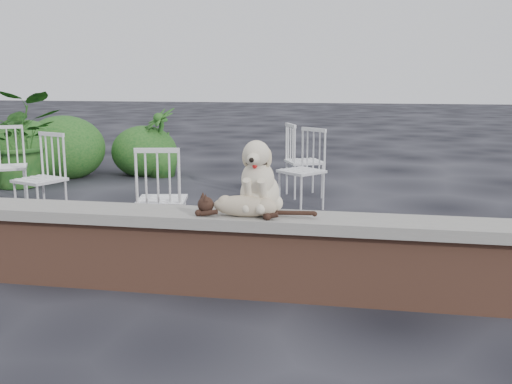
% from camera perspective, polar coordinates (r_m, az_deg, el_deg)
% --- Properties ---
extents(ground, '(60.00, 60.00, 0.00)m').
position_cam_1_polar(ground, '(4.60, -15.26, -8.54)').
color(ground, black).
rests_on(ground, ground).
extents(brick_wall, '(6.00, 0.30, 0.50)m').
position_cam_1_polar(brick_wall, '(4.53, -15.42, -5.55)').
color(brick_wall, brown).
rests_on(brick_wall, ground).
extents(capstone, '(6.20, 0.40, 0.08)m').
position_cam_1_polar(capstone, '(4.45, -15.62, -1.98)').
color(capstone, slate).
rests_on(capstone, brick_wall).
extents(dog, '(0.37, 0.48, 0.53)m').
position_cam_1_polar(dog, '(4.09, 0.39, 1.67)').
color(dog, beige).
rests_on(dog, capstone).
extents(cat, '(0.99, 0.28, 0.17)m').
position_cam_1_polar(cat, '(3.99, -1.12, -1.25)').
color(cat, tan).
rests_on(cat, capstone).
extents(chair_e, '(0.74, 0.74, 0.94)m').
position_cam_1_polar(chair_e, '(7.48, 4.78, 3.12)').
color(chair_e, white).
rests_on(chair_e, ground).
extents(chair_b, '(0.72, 0.72, 0.94)m').
position_cam_1_polar(chair_b, '(6.54, -20.47, 1.26)').
color(chair_b, white).
rests_on(chair_b, ground).
extents(chair_d, '(0.79, 0.79, 0.94)m').
position_cam_1_polar(chair_d, '(6.72, 4.49, 2.20)').
color(chair_d, white).
rests_on(chair_d, ground).
extents(chair_a, '(0.76, 0.76, 0.94)m').
position_cam_1_polar(chair_a, '(7.61, -23.16, 2.39)').
color(chair_a, white).
rests_on(chair_a, ground).
extents(chair_c, '(0.66, 0.66, 0.94)m').
position_cam_1_polar(chair_c, '(5.20, -9.23, -0.61)').
color(chair_c, white).
rests_on(chair_c, ground).
extents(potted_plant_a, '(1.50, 1.40, 1.34)m').
position_cam_1_polar(potted_plant_a, '(8.74, -22.22, 4.84)').
color(potted_plant_a, '#134518').
rests_on(potted_plant_a, ground).
extents(potted_plant_b, '(0.83, 0.83, 1.06)m').
position_cam_1_polar(potted_plant_b, '(9.09, -9.35, 4.84)').
color(potted_plant_b, '#134518').
rests_on(potted_plant_b, ground).
extents(shrubbery, '(2.67, 1.84, 0.99)m').
position_cam_1_polar(shrubbery, '(9.30, -17.89, 3.91)').
color(shrubbery, '#134518').
rests_on(shrubbery, ground).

